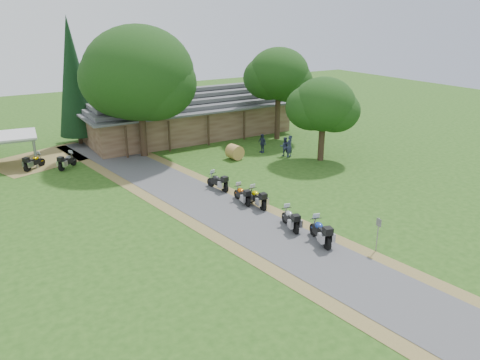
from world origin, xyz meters
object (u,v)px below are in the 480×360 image
motorcycle_row_b (290,218)px  motorcycle_row_c (257,197)px  lodge (188,112)px  motorcycle_carport_b (67,160)px  motorcycle_row_a (320,230)px  motorcycle_row_d (242,194)px  hay_bale (235,152)px  motorcycle_row_e (218,181)px  motorcycle_carport_a (34,161)px

motorcycle_row_b → motorcycle_row_c: 3.76m
lodge → motorcycle_carport_b: lodge is taller
lodge → motorcycle_row_a: bearing=-99.4°
lodge → motorcycle_row_d: (-4.85, -18.39, -1.82)m
motorcycle_row_b → hay_bale: bearing=-4.2°
motorcycle_row_b → motorcycle_carport_b: size_ratio=1.00×
motorcycle_row_e → lodge: bearing=-29.7°
motorcycle_carport_b → hay_bale: bearing=-62.3°
motorcycle_carport_b → motorcycle_row_c: bearing=-100.6°
motorcycle_row_a → motorcycle_row_b: 2.32m
motorcycle_carport_b → motorcycle_row_d: bearing=-100.1°
motorcycle_carport_b → motorcycle_row_b: bearing=-106.3°
hay_bale → motorcycle_row_e: bearing=-130.4°
motorcycle_row_b → motorcycle_carport_b: bearing=38.3°
motorcycle_row_b → motorcycle_row_d: size_ratio=1.05×
motorcycle_row_e → hay_bale: motorcycle_row_e is taller
motorcycle_row_d → motorcycle_row_e: size_ratio=0.96×
motorcycle_row_b → motorcycle_carport_a: bearing=42.4°
lodge → motorcycle_row_d: lodge is taller
motorcycle_carport_b → motorcycle_carport_a: bearing=111.4°
motorcycle_row_c → motorcycle_row_e: motorcycle_row_c is taller
motorcycle_row_a → motorcycle_row_b: bearing=22.3°
lodge → motorcycle_row_e: bearing=-108.2°
motorcycle_carport_a → lodge: bearing=-23.8°
motorcycle_row_e → motorcycle_carport_b: motorcycle_carport_b is taller
motorcycle_row_a → motorcycle_carport_a: motorcycle_row_a is taller
motorcycle_row_e → motorcycle_row_c: bearing=177.8°
motorcycle_row_d → motorcycle_carport_a: (-10.56, 14.86, 0.03)m
lodge → motorcycle_row_a: size_ratio=10.03×
motorcycle_carport_b → hay_bale: size_ratio=1.54×
motorcycle_row_a → motorcycle_row_b: motorcycle_row_a is taller
motorcycle_row_c → motorcycle_row_d: 1.16m
motorcycle_row_d → motorcycle_carport_b: 15.94m
motorcycle_row_b → motorcycle_row_c: bearing=11.3°
lodge → motorcycle_carport_b: (-13.09, -4.74, -1.79)m
motorcycle_row_a → motorcycle_carport_a: (-11.21, 21.97, -0.07)m
motorcycle_carport_a → motorcycle_carport_b: 2.62m
motorcycle_row_a → motorcycle_row_e: (-0.84, 10.12, -0.07)m
lodge → motorcycle_row_d: size_ratio=11.55×
motorcycle_row_e → motorcycle_row_d: bearing=172.1°
motorcycle_row_d → motorcycle_carport_b: size_ratio=0.96×
motorcycle_row_b → lodge: bearing=2.4°
lodge → motorcycle_row_c: lodge is taller
lodge → motorcycle_carport_a: size_ratio=11.11×
lodge → hay_bale: (-0.21, -9.70, -1.82)m
motorcycle_row_c → motorcycle_carport_b: size_ratio=1.01×
lodge → motorcycle_row_d: 19.11m
motorcycle_carport_a → hay_bale: (15.21, -6.16, -0.03)m
motorcycle_row_a → motorcycle_row_c: (-0.17, 6.06, -0.06)m
motorcycle_row_b → motorcycle_row_e: size_ratio=1.00×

